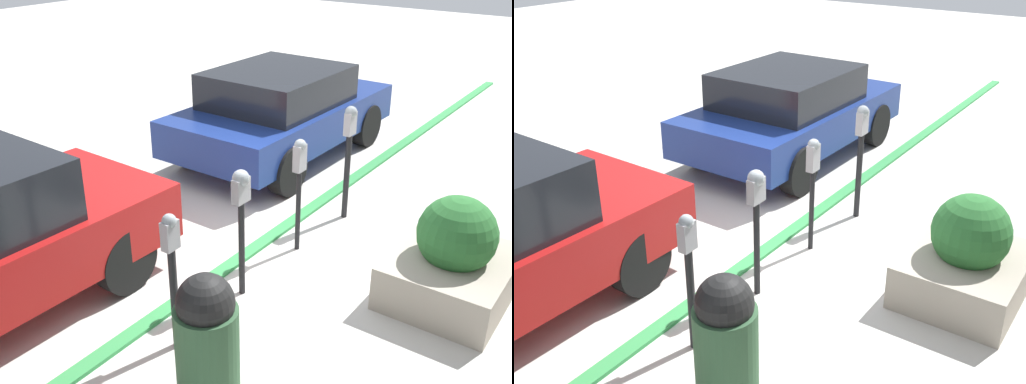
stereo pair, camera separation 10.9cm
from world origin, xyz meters
TOP-DOWN VIEW (x-y plane):
  - ground_plane at (0.00, 0.00)m, footprint 40.00×40.00m
  - curb_strip at (0.00, 0.08)m, footprint 19.00×0.16m
  - parking_meter_nearest at (-1.58, -0.35)m, footprint 0.15×0.13m
  - parking_meter_second at (-0.57, -0.33)m, footprint 0.20×0.17m
  - parking_meter_middle at (0.53, -0.31)m, footprint 0.16×0.13m
  - parking_meter_fourth at (1.58, -0.37)m, footprint 0.17×0.15m
  - planter_box at (0.61, -2.07)m, footprint 1.35×1.12m
  - parked_car_middle at (2.88, 1.49)m, footprint 3.92×1.98m
  - trash_bin at (-1.89, -0.99)m, footprint 0.51×0.51m

SIDE VIEW (x-z plane):
  - ground_plane at x=0.00m, z-range 0.00..0.00m
  - curb_strip at x=0.00m, z-range 0.00..0.04m
  - planter_box at x=0.61m, z-range -0.13..0.98m
  - trash_bin at x=-1.89m, z-range 0.00..1.14m
  - parked_car_middle at x=2.88m, z-range 0.04..1.48m
  - parking_meter_nearest at x=-1.58m, z-range 0.19..1.53m
  - parking_meter_middle at x=0.53m, z-range 0.28..1.64m
  - parking_meter_fourth at x=1.58m, z-range 0.25..1.73m
  - parking_meter_second at x=-0.57m, z-range 0.31..1.69m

